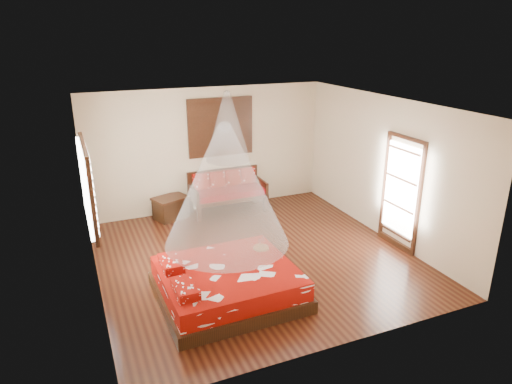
% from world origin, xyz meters
% --- Properties ---
extents(room, '(5.54, 5.54, 2.84)m').
position_xyz_m(room, '(0.00, 0.00, 1.40)').
color(room, black).
rests_on(room, ground).
extents(bed, '(2.14, 1.94, 0.64)m').
position_xyz_m(bed, '(-0.94, -1.08, 0.25)').
color(bed, black).
rests_on(bed, floor).
extents(daybed, '(1.70, 0.76, 0.94)m').
position_xyz_m(daybed, '(0.30, 2.38, 0.52)').
color(daybed, black).
rests_on(daybed, floor).
extents(storage_chest, '(0.85, 0.74, 0.49)m').
position_xyz_m(storage_chest, '(-1.00, 2.45, 0.25)').
color(storage_chest, black).
rests_on(storage_chest, floor).
extents(shutter_panel, '(1.52, 0.06, 1.32)m').
position_xyz_m(shutter_panel, '(0.30, 2.72, 1.90)').
color(shutter_panel, black).
rests_on(shutter_panel, wall_back).
extents(window_left, '(0.10, 1.74, 1.34)m').
position_xyz_m(window_left, '(-2.71, 0.20, 1.70)').
color(window_left, black).
rests_on(window_left, wall_left).
extents(glazed_door, '(0.08, 1.02, 2.16)m').
position_xyz_m(glazed_door, '(2.72, -0.60, 1.07)').
color(glazed_door, black).
rests_on(glazed_door, floor).
extents(wine_tray, '(0.27, 0.27, 0.21)m').
position_xyz_m(wine_tray, '(-0.17, -0.64, 0.56)').
color(wine_tray, brown).
rests_on(wine_tray, bed).
extents(mosquito_net_main, '(1.85, 1.85, 1.80)m').
position_xyz_m(mosquito_net_main, '(-0.92, -1.08, 1.85)').
color(mosquito_net_main, white).
rests_on(mosquito_net_main, ceiling).
extents(mosquito_net_daybed, '(0.98, 0.98, 1.50)m').
position_xyz_m(mosquito_net_daybed, '(0.30, 2.25, 2.00)').
color(mosquito_net_daybed, white).
rests_on(mosquito_net_daybed, ceiling).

